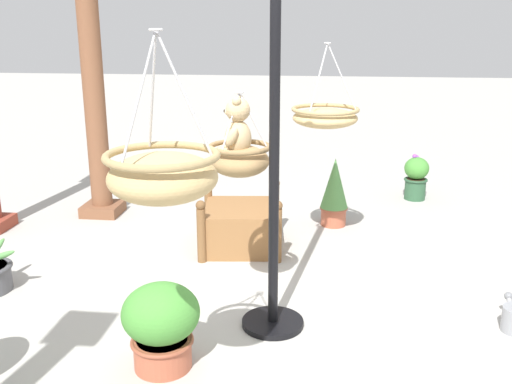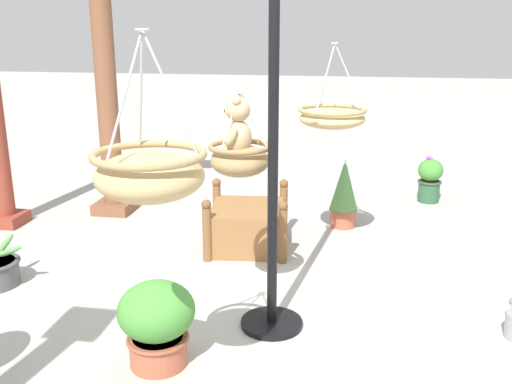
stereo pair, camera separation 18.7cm
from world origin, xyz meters
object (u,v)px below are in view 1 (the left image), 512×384
at_px(greenhouse_pillar_far_back, 93,85).
at_px(wooden_planter_box, 241,225).
at_px(hanging_basket_with_teddy, 240,158).
at_px(display_pole_central, 274,214).
at_px(hanging_basket_left_high, 163,174).
at_px(potted_plant_small_succulent, 334,192).
at_px(potted_plant_broad_leaf, 416,177).
at_px(teddy_bear, 236,131).
at_px(hanging_basket_right_low, 325,116).
at_px(potted_plant_trailing_ivy, 161,323).

distance_m(greenhouse_pillar_far_back, wooden_planter_box, 2.23).
height_order(hanging_basket_with_teddy, greenhouse_pillar_far_back, greenhouse_pillar_far_back).
bearing_deg(display_pole_central, hanging_basket_left_high, 161.17).
bearing_deg(potted_plant_small_succulent, potted_plant_broad_leaf, -43.14).
bearing_deg(wooden_planter_box, hanging_basket_with_teddy, -171.83).
bearing_deg(hanging_basket_left_high, hanging_basket_with_teddy, -6.70).
xyz_separation_m(display_pole_central, potted_plant_small_succulent, (2.20, -0.45, -0.47)).
height_order(wooden_planter_box, potted_plant_broad_leaf, wooden_planter_box).
bearing_deg(wooden_planter_box, teddy_bear, -172.75).
height_order(display_pole_central, greenhouse_pillar_far_back, greenhouse_pillar_far_back).
xyz_separation_m(teddy_bear, potted_plant_broad_leaf, (3.12, -1.72, -1.09)).
relative_size(teddy_bear, wooden_planter_box, 0.48).
bearing_deg(teddy_bear, potted_plant_broad_leaf, -28.95).
bearing_deg(potted_plant_broad_leaf, greenhouse_pillar_far_back, 105.63).
height_order(potted_plant_small_succulent, potted_plant_broad_leaf, potted_plant_small_succulent).
xyz_separation_m(wooden_planter_box, potted_plant_broad_leaf, (1.80, -1.89, 0.06)).
distance_m(display_pole_central, potted_plant_small_succulent, 2.29).
bearing_deg(hanging_basket_with_teddy, display_pole_central, -120.96).
bearing_deg(wooden_planter_box, hanging_basket_left_high, -179.35).
relative_size(teddy_bear, greenhouse_pillar_far_back, 0.14).
bearing_deg(potted_plant_small_succulent, hanging_basket_right_low, 170.95).
distance_m(teddy_bear, hanging_basket_left_high, 1.36).
bearing_deg(potted_plant_broad_leaf, potted_plant_small_succulent, 136.86).
height_order(hanging_basket_with_teddy, teddy_bear, hanging_basket_with_teddy).
bearing_deg(potted_plant_trailing_ivy, greenhouse_pillar_far_back, 27.51).
relative_size(hanging_basket_right_low, greenhouse_pillar_far_back, 0.24).
xyz_separation_m(hanging_basket_with_teddy, potted_plant_small_succulent, (2.05, -0.70, -0.82)).
bearing_deg(teddy_bear, hanging_basket_right_low, -25.40).
bearing_deg(potted_plant_trailing_ivy, potted_plant_small_succulent, -21.35).
relative_size(hanging_basket_left_high, potted_plant_broad_leaf, 1.37).
relative_size(display_pole_central, potted_plant_small_succulent, 3.60).
distance_m(display_pole_central, potted_plant_broad_leaf, 3.62).
height_order(hanging_basket_with_teddy, hanging_basket_left_high, hanging_basket_left_high).
height_order(hanging_basket_left_high, potted_plant_small_succulent, hanging_basket_left_high).
xyz_separation_m(wooden_planter_box, potted_plant_small_succulent, (0.74, -0.89, 0.14)).
bearing_deg(hanging_basket_right_low, hanging_basket_with_teddy, 155.40).
height_order(hanging_basket_right_low, greenhouse_pillar_far_back, greenhouse_pillar_far_back).
xyz_separation_m(display_pole_central, greenhouse_pillar_far_back, (2.27, 2.12, 0.61)).
distance_m(hanging_basket_right_low, potted_plant_trailing_ivy, 2.43).
height_order(display_pole_central, potted_plant_trailing_ivy, display_pole_central).
height_order(hanging_basket_right_low, wooden_planter_box, hanging_basket_right_low).
height_order(display_pole_central, teddy_bear, display_pole_central).
height_order(greenhouse_pillar_far_back, wooden_planter_box, greenhouse_pillar_far_back).
distance_m(display_pole_central, hanging_basket_with_teddy, 0.45).
xyz_separation_m(hanging_basket_right_low, potted_plant_broad_leaf, (1.86, -1.13, -1.01)).
bearing_deg(display_pole_central, potted_plant_broad_leaf, -23.97).
xyz_separation_m(teddy_bear, wooden_planter_box, (1.31, 0.17, -1.15)).
xyz_separation_m(hanging_basket_left_high, potted_plant_broad_leaf, (4.46, -1.86, -1.13)).
relative_size(greenhouse_pillar_far_back, wooden_planter_box, 3.37).
bearing_deg(potted_plant_small_succulent, wooden_planter_box, 129.51).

